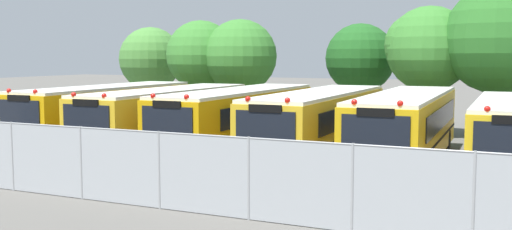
{
  "coord_description": "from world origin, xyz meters",
  "views": [
    {
      "loc": [
        7.51,
        -22.36,
        4.04
      ],
      "look_at": [
        -2.74,
        0.0,
        1.6
      ],
      "focal_mm": 42.31,
      "sensor_mm": 36.0,
      "label": 1
    }
  ],
  "objects_px": {
    "school_bus_0": "(108,111)",
    "tree_0": "(149,60)",
    "tree_3": "(361,57)",
    "tree_4": "(426,48)",
    "tree_5": "(498,39)",
    "school_bus_1": "(168,115)",
    "school_bus_2": "(239,118)",
    "school_bus_3": "(321,122)",
    "tree_1": "(201,56)",
    "school_bus_4": "(407,126)",
    "tree_2": "(240,57)"
  },
  "relations": [
    {
      "from": "school_bus_1",
      "to": "school_bus_3",
      "type": "xyz_separation_m",
      "value": [
        6.95,
        0.09,
        0.03
      ]
    },
    {
      "from": "school_bus_2",
      "to": "tree_4",
      "type": "relative_size",
      "value": 1.7
    },
    {
      "from": "tree_1",
      "to": "tree_5",
      "type": "xyz_separation_m",
      "value": [
        16.35,
        -0.55,
        0.85
      ]
    },
    {
      "from": "school_bus_2",
      "to": "tree_5",
      "type": "height_order",
      "value": "tree_5"
    },
    {
      "from": "tree_0",
      "to": "tree_4",
      "type": "height_order",
      "value": "tree_4"
    },
    {
      "from": "school_bus_1",
      "to": "tree_1",
      "type": "relative_size",
      "value": 1.8
    },
    {
      "from": "school_bus_2",
      "to": "tree_5",
      "type": "relative_size",
      "value": 1.5
    },
    {
      "from": "school_bus_4",
      "to": "tree_1",
      "type": "xyz_separation_m",
      "value": [
        -13.77,
        8.87,
        2.51
      ]
    },
    {
      "from": "tree_2",
      "to": "tree_0",
      "type": "bearing_deg",
      "value": 164.91
    },
    {
      "from": "school_bus_4",
      "to": "tree_3",
      "type": "height_order",
      "value": "tree_3"
    },
    {
      "from": "school_bus_2",
      "to": "school_bus_4",
      "type": "xyz_separation_m",
      "value": [
        6.92,
        -0.11,
        0.02
      ]
    },
    {
      "from": "school_bus_3",
      "to": "tree_3",
      "type": "height_order",
      "value": "tree_3"
    },
    {
      "from": "school_bus_1",
      "to": "school_bus_2",
      "type": "distance_m",
      "value": 3.34
    },
    {
      "from": "tree_1",
      "to": "tree_3",
      "type": "xyz_separation_m",
      "value": [
        9.06,
        2.29,
        -0.05
      ]
    },
    {
      "from": "school_bus_3",
      "to": "school_bus_2",
      "type": "bearing_deg",
      "value": -2.88
    },
    {
      "from": "tree_0",
      "to": "tree_3",
      "type": "relative_size",
      "value": 1.01
    },
    {
      "from": "school_bus_2",
      "to": "school_bus_3",
      "type": "distance_m",
      "value": 3.62
    },
    {
      "from": "tree_0",
      "to": "school_bus_0",
      "type": "bearing_deg",
      "value": -64.77
    },
    {
      "from": "school_bus_1",
      "to": "school_bus_4",
      "type": "relative_size",
      "value": 0.97
    },
    {
      "from": "school_bus_3",
      "to": "school_bus_4",
      "type": "xyz_separation_m",
      "value": [
        3.31,
        0.03,
        0.01
      ]
    },
    {
      "from": "school_bus_2",
      "to": "school_bus_3",
      "type": "height_order",
      "value": "school_bus_3"
    },
    {
      "from": "school_bus_1",
      "to": "tree_3",
      "type": "relative_size",
      "value": 1.88
    },
    {
      "from": "school_bus_3",
      "to": "tree_3",
      "type": "bearing_deg",
      "value": -83.45
    },
    {
      "from": "tree_0",
      "to": "tree_2",
      "type": "bearing_deg",
      "value": -15.09
    },
    {
      "from": "school_bus_0",
      "to": "tree_4",
      "type": "distance_m",
      "value": 15.83
    },
    {
      "from": "school_bus_3",
      "to": "tree_2",
      "type": "bearing_deg",
      "value": -49.14
    },
    {
      "from": "school_bus_1",
      "to": "tree_5",
      "type": "bearing_deg",
      "value": -147.15
    },
    {
      "from": "school_bus_4",
      "to": "tree_2",
      "type": "xyz_separation_m",
      "value": [
        -11.19,
        8.89,
        2.5
      ]
    },
    {
      "from": "school_bus_3",
      "to": "tree_0",
      "type": "bearing_deg",
      "value": -35.83
    },
    {
      "from": "school_bus_0",
      "to": "tree_5",
      "type": "bearing_deg",
      "value": -154.65
    },
    {
      "from": "tree_5",
      "to": "tree_3",
      "type": "bearing_deg",
      "value": 158.69
    },
    {
      "from": "school_bus_2",
      "to": "school_bus_4",
      "type": "height_order",
      "value": "school_bus_4"
    },
    {
      "from": "tree_1",
      "to": "tree_4",
      "type": "distance_m",
      "value": 13.0
    },
    {
      "from": "tree_0",
      "to": "tree_5",
      "type": "relative_size",
      "value": 0.8
    },
    {
      "from": "tree_3",
      "to": "tree_4",
      "type": "distance_m",
      "value": 4.67
    },
    {
      "from": "school_bus_3",
      "to": "tree_1",
      "type": "height_order",
      "value": "tree_1"
    },
    {
      "from": "tree_2",
      "to": "tree_5",
      "type": "xyz_separation_m",
      "value": [
        13.78,
        -0.57,
        0.86
      ]
    },
    {
      "from": "school_bus_3",
      "to": "tree_5",
      "type": "bearing_deg",
      "value": -125.82
    },
    {
      "from": "school_bus_1",
      "to": "tree_1",
      "type": "xyz_separation_m",
      "value": [
        -3.52,
        9.0,
        2.54
      ]
    },
    {
      "from": "tree_4",
      "to": "tree_5",
      "type": "bearing_deg",
      "value": -6.37
    },
    {
      "from": "tree_0",
      "to": "tree_5",
      "type": "height_order",
      "value": "tree_5"
    },
    {
      "from": "tree_5",
      "to": "school_bus_4",
      "type": "bearing_deg",
      "value": -107.26
    },
    {
      "from": "tree_5",
      "to": "tree_2",
      "type": "bearing_deg",
      "value": 177.62
    },
    {
      "from": "tree_0",
      "to": "tree_3",
      "type": "height_order",
      "value": "tree_0"
    },
    {
      "from": "tree_1",
      "to": "tree_2",
      "type": "relative_size",
      "value": 1.0
    },
    {
      "from": "school_bus_0",
      "to": "tree_0",
      "type": "distance_m",
      "value": 12.02
    },
    {
      "from": "tree_0",
      "to": "tree_4",
      "type": "bearing_deg",
      "value": -7.15
    },
    {
      "from": "school_bus_0",
      "to": "tree_1",
      "type": "height_order",
      "value": "tree_1"
    },
    {
      "from": "tree_2",
      "to": "tree_4",
      "type": "height_order",
      "value": "tree_4"
    },
    {
      "from": "school_bus_1",
      "to": "tree_4",
      "type": "bearing_deg",
      "value": -137.53
    }
  ]
}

